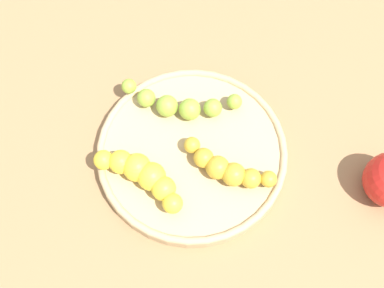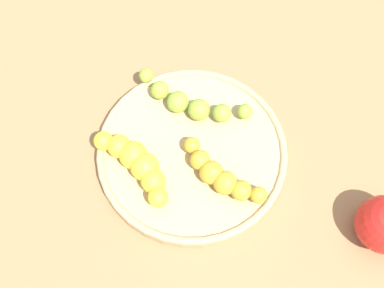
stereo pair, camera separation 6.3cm
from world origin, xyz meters
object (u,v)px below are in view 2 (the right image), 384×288
object	(u,v)px
fruit_bowl	(192,152)
banana_yellow	(136,163)
banana_spotted	(220,175)
banana_green	(190,102)

from	to	relation	value
fruit_bowl	banana_yellow	size ratio (longest dim) A/B	2.31
banana_yellow	banana_spotted	size ratio (longest dim) A/B	1.13
banana_spotted	banana_green	bearing A→B (deg)	-121.55
fruit_bowl	banana_spotted	distance (m)	0.06
banana_green	banana_yellow	distance (m)	0.11
fruit_bowl	banana_green	xyz separation A→B (m)	(-0.00, -0.06, 0.02)
banana_green	banana_yellow	world-z (taller)	banana_yellow
banana_green	banana_yellow	bearing A→B (deg)	-13.72
fruit_bowl	banana_green	distance (m)	0.07
fruit_bowl	banana_spotted	size ratio (longest dim) A/B	2.62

